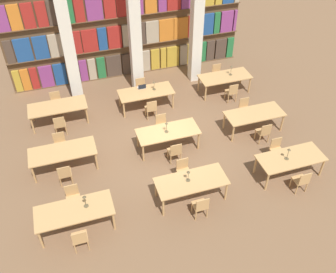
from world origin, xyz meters
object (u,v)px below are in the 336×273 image
at_px(pillar_left, 66,33).
at_px(chair_16, 232,92).
at_px(desk_lamp_1, 188,174).
at_px(chair_6, 65,174).
at_px(reading_table_5, 254,115).
at_px(desk_lamp_5, 231,69).
at_px(desk_lamp_2, 289,152).
at_px(chair_7, 60,144).
at_px(laptop, 142,87).
at_px(reading_table_6, 58,108).
at_px(reading_table_0, 74,212).
at_px(chair_15, 141,88).
at_px(chair_11, 245,108).
at_px(desk_lamp_3, 167,125).
at_px(reading_table_8, 225,78).
at_px(reading_table_2, 291,159).
at_px(chair_4, 302,180).
at_px(chair_12, 60,124).
at_px(reading_table_3, 63,153).
at_px(chair_3, 183,170).
at_px(chair_1, 73,197).
at_px(reading_table_1, 191,182).
at_px(pillar_center, 134,23).
at_px(chair_14, 151,108).
at_px(desk_lamp_0, 85,199).
at_px(pillar_right, 197,15).
at_px(reading_table_7, 146,93).
at_px(desk_lamp_4, 154,84).
at_px(chair_10, 264,132).
at_px(chair_9, 162,125).
at_px(chair_0, 80,238).
at_px(chair_8, 175,151).
at_px(chair_5, 277,149).
at_px(chair_13, 56,102).
at_px(reading_table_4, 168,133).
at_px(chair_17, 217,73).

distance_m(pillar_left, chair_16, 6.96).
relative_size(desk_lamp_1, chair_6, 0.47).
xyz_separation_m(reading_table_5, desk_lamp_5, (0.30, 2.75, 0.38)).
relative_size(desk_lamp_2, chair_7, 0.52).
bearing_deg(laptop, reading_table_6, 3.44).
relative_size(reading_table_0, chair_16, 2.51).
relative_size(desk_lamp_2, chair_15, 0.52).
bearing_deg(chair_11, chair_16, -90.37).
distance_m(desk_lamp_3, reading_table_8, 4.44).
bearing_deg(reading_table_5, reading_table_2, -89.80).
relative_size(chair_4, chair_12, 1.00).
relative_size(reading_table_3, laptop, 6.87).
bearing_deg(chair_7, chair_3, 145.25).
xyz_separation_m(chair_1, chair_15, (3.47, 5.11, 0.00)).
xyz_separation_m(pillar_left, chair_4, (6.07, -7.37, -2.53)).
bearing_deg(chair_12, chair_11, -9.65).
distance_m(chair_6, reading_table_6, 3.38).
height_order(reading_table_1, laptop, laptop).
xyz_separation_m(pillar_left, pillar_center, (2.64, 0.00, 0.00)).
bearing_deg(reading_table_1, reading_table_5, 35.52).
relative_size(reading_table_5, chair_14, 2.51).
relative_size(reading_table_1, reading_table_5, 1.00).
distance_m(chair_7, reading_table_6, 1.87).
xyz_separation_m(reading_table_2, chair_4, (-0.03, -0.76, -0.23)).
height_order(desk_lamp_0, reading_table_8, desk_lamp_0).
xyz_separation_m(pillar_left, pillar_right, (5.27, 0.00, 0.00)).
xyz_separation_m(reading_table_7, desk_lamp_4, (0.35, 0.03, 0.34)).
bearing_deg(chair_10, laptop, 134.30).
bearing_deg(desk_lamp_0, desk_lamp_2, -0.48).
bearing_deg(chair_14, chair_10, -36.98).
height_order(chair_6, chair_12, same).
height_order(desk_lamp_2, chair_7, desk_lamp_2).
bearing_deg(chair_9, reading_table_7, -87.27).
relative_size(chair_0, laptop, 2.74).
relative_size(chair_8, laptop, 2.74).
bearing_deg(chair_14, reading_table_2, -51.33).
xyz_separation_m(desk_lamp_2, desk_lamp_4, (-2.95, 5.16, -0.05)).
bearing_deg(reading_table_8, chair_5, -90.61).
height_order(chair_6, laptop, laptop).
bearing_deg(chair_1, desk_lamp_4, -131.09).
relative_size(chair_11, laptop, 2.74).
relative_size(desk_lamp_1, chair_13, 0.47).
bearing_deg(chair_10, reading_table_1, -153.89).
bearing_deg(chair_13, chair_7, 87.92).
bearing_deg(reading_table_7, reading_table_4, -88.19).
bearing_deg(chair_4, chair_17, 89.65).
distance_m(reading_table_3, chair_17, 7.82).
xyz_separation_m(reading_table_0, chair_15, (3.48, 5.87, -0.23)).
bearing_deg(chair_14, reading_table_4, -87.26).
xyz_separation_m(desk_lamp_3, chair_10, (3.46, -0.74, -0.59)).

